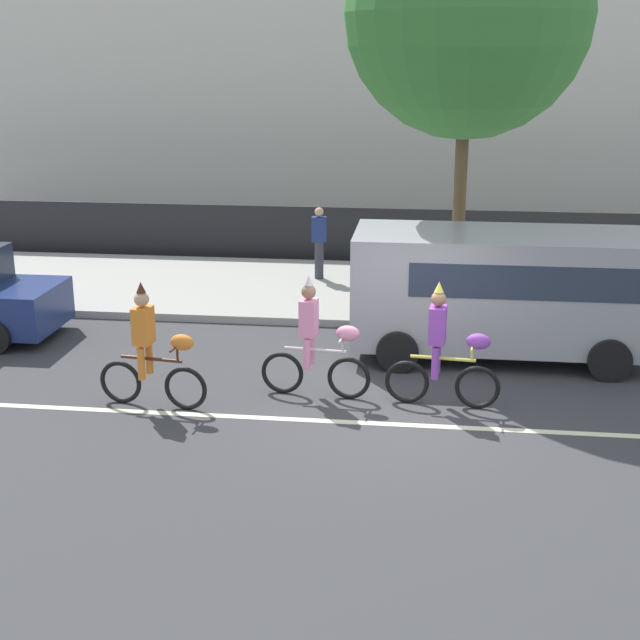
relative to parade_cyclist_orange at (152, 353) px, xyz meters
The scene contains 11 objects.
ground_plane 3.83m from the parade_cyclist_orange, ahead, with size 80.00×80.00×0.00m, color #38383A.
road_centre_line 3.83m from the parade_cyclist_orange, ahead, with size 36.00×0.14×0.01m, color beige.
sidewalk_curb 7.75m from the parade_cyclist_orange, 61.07° to the left, with size 60.00×5.00×0.15m, color #9E9B93.
fence_line 10.35m from the parade_cyclist_orange, 68.86° to the left, with size 40.00×0.08×1.40m, color black.
building_backdrop 18.92m from the parade_cyclist_orange, 76.86° to the left, with size 28.00×8.00×6.81m, color beige.
parade_cyclist_orange is the anchor object (origin of this frame).
parade_cyclist_pink 2.46m from the parade_cyclist_orange, 16.70° to the left, with size 1.72×0.50×1.92m.
parade_cyclist_purple 4.32m from the parade_cyclist_orange, ahead, with size 1.72×0.50×1.92m.
parked_van_grey 6.10m from the parade_cyclist_orange, 28.99° to the left, with size 5.00×2.22×2.18m.
street_tree_near_lamp 8.29m from the parade_cyclist_orange, 47.09° to the left, with size 4.45×4.45×7.83m.
pedestrian_onlooker 7.60m from the parade_cyclist_orange, 78.10° to the left, with size 0.32×0.20×1.62m.
Camera 1 is at (0.24, -12.26, 5.14)m, focal length 50.00 mm.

